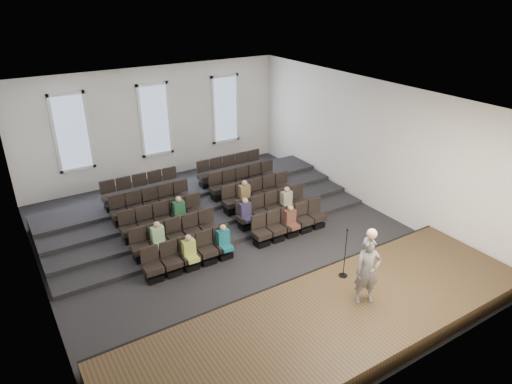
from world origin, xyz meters
TOP-DOWN VIEW (x-y plane):
  - ground at (0.00, 0.00)m, footprint 14.00×14.00m
  - ceiling at (0.00, 0.00)m, footprint 12.00×14.00m
  - wall_back at (0.00, 7.02)m, footprint 12.00×0.04m
  - wall_front at (0.00, -7.02)m, footprint 12.00×0.04m
  - wall_left at (-6.02, 0.00)m, footprint 0.04×14.00m
  - wall_right at (6.02, 0.00)m, footprint 0.04×14.00m
  - stage at (0.00, -5.10)m, footprint 11.80×3.60m
  - stage_lip at (0.00, -3.33)m, footprint 11.80×0.06m
  - risers at (0.00, 3.17)m, footprint 11.80×4.80m
  - seating_rows at (-0.00, 1.54)m, footprint 6.80×4.70m
  - windows at (0.00, 6.95)m, footprint 8.44×0.10m
  - audience at (0.00, 0.32)m, footprint 5.45×2.64m
  - speaker at (1.07, -5.10)m, footprint 0.80×0.67m
  - mic_stand at (1.35, -3.97)m, footprint 0.26×0.26m

SIDE VIEW (x-z plane):
  - ground at x=0.00m, z-range 0.00..0.00m
  - risers at x=0.00m, z-range -0.10..0.50m
  - stage at x=0.00m, z-range 0.00..0.50m
  - stage_lip at x=0.00m, z-range -0.01..0.51m
  - seating_rows at x=0.00m, z-range -0.15..1.52m
  - audience at x=0.00m, z-range 0.26..1.36m
  - mic_stand at x=1.35m, z-range 0.19..1.73m
  - speaker at x=1.07m, z-range 0.50..2.37m
  - wall_back at x=0.00m, z-range 0.00..5.00m
  - wall_front at x=0.00m, z-range 0.00..5.00m
  - wall_left at x=-6.02m, z-range 0.00..5.00m
  - wall_right at x=6.02m, z-range 0.00..5.00m
  - windows at x=0.00m, z-range 1.08..4.32m
  - ceiling at x=0.00m, z-range 5.00..5.02m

